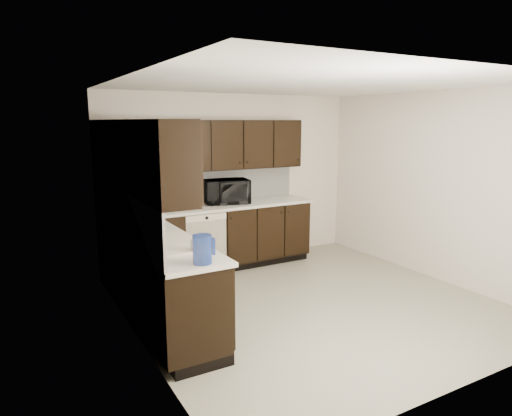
{
  "coord_description": "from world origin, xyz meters",
  "views": [
    {
      "loc": [
        -3.04,
        -4.08,
        2.1
      ],
      "look_at": [
        -0.39,
        0.6,
        1.08
      ],
      "focal_mm": 32.0,
      "sensor_mm": 36.0,
      "label": 1
    }
  ],
  "objects_px": {
    "sink": "(170,251)",
    "toaster_oven": "(119,205)",
    "microwave": "(227,191)",
    "storage_bin": "(136,213)",
    "blue_pitcher": "(202,249)"
  },
  "relations": [
    {
      "from": "sink",
      "to": "toaster_oven",
      "type": "distance_m",
      "value": 1.77
    },
    {
      "from": "microwave",
      "to": "storage_bin",
      "type": "distance_m",
      "value": 1.55
    },
    {
      "from": "toaster_oven",
      "to": "blue_pitcher",
      "type": "distance_m",
      "value": 2.45
    },
    {
      "from": "sink",
      "to": "blue_pitcher",
      "type": "relative_size",
      "value": 3.39
    },
    {
      "from": "microwave",
      "to": "storage_bin",
      "type": "bearing_deg",
      "value": -147.05
    },
    {
      "from": "toaster_oven",
      "to": "blue_pitcher",
      "type": "height_order",
      "value": "blue_pitcher"
    },
    {
      "from": "toaster_oven",
      "to": "storage_bin",
      "type": "height_order",
      "value": "toaster_oven"
    },
    {
      "from": "microwave",
      "to": "toaster_oven",
      "type": "height_order",
      "value": "microwave"
    },
    {
      "from": "sink",
      "to": "storage_bin",
      "type": "distance_m",
      "value": 1.25
    },
    {
      "from": "sink",
      "to": "blue_pitcher",
      "type": "distance_m",
      "value": 0.71
    },
    {
      "from": "toaster_oven",
      "to": "storage_bin",
      "type": "relative_size",
      "value": 0.72
    },
    {
      "from": "sink",
      "to": "toaster_oven",
      "type": "height_order",
      "value": "sink"
    },
    {
      "from": "sink",
      "to": "blue_pitcher",
      "type": "height_order",
      "value": "sink"
    },
    {
      "from": "toaster_oven",
      "to": "storage_bin",
      "type": "xyz_separation_m",
      "value": [
        0.07,
        -0.52,
        -0.02
      ]
    },
    {
      "from": "sink",
      "to": "blue_pitcher",
      "type": "xyz_separation_m",
      "value": [
        0.04,
        -0.69,
        0.18
      ]
    }
  ]
}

